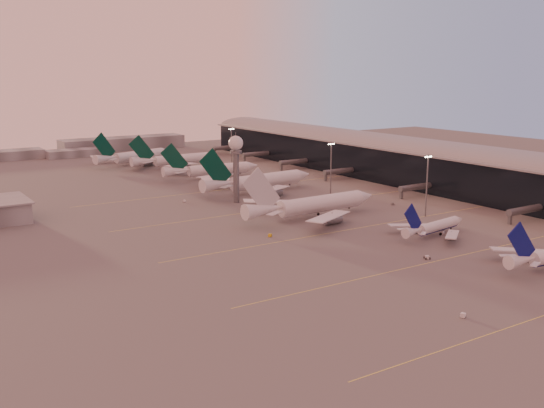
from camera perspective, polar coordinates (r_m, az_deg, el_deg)
ground at (r=187.52m, az=14.15°, el=-6.36°), size 700.00×700.00×0.00m
taxiway_markings at (r=246.03m, az=9.39°, el=-1.77°), size 180.00×185.25×0.02m
terminal at (r=335.70m, az=13.08°, el=3.58°), size 57.00×362.00×23.04m
radar_tower at (r=278.61m, az=-3.25°, el=4.36°), size 6.40×6.40×31.10m
mast_b at (r=259.85m, az=13.72°, el=1.87°), size 3.60×0.56×25.00m
mast_c at (r=296.48m, az=5.31°, el=3.39°), size 3.60×0.56×25.00m
mast_d at (r=369.59m, az=-3.65°, el=5.12°), size 3.60×0.56×25.00m
distant_horizon at (r=467.87m, az=-16.17°, el=4.90°), size 165.00×37.50×9.00m
narrowbody_mid at (r=231.81m, az=14.36°, el=-2.13°), size 35.32×27.99×13.86m
widebody_white at (r=252.10m, az=3.69°, el=-0.38°), size 64.59×51.71×22.71m
greentail_a at (r=303.88m, az=-1.16°, el=1.81°), size 64.35×51.80×23.37m
greentail_b at (r=344.48m, az=-5.37°, el=2.89°), size 56.54×45.56×20.53m
greentail_c at (r=384.30m, az=-8.52°, el=3.77°), size 58.35×47.09×21.19m
greentail_d at (r=403.67m, az=-12.20°, el=4.04°), size 57.49×45.64×21.74m
gsv_truck_a at (r=160.10m, az=16.83°, el=-9.29°), size 6.11×3.89×2.32m
gsv_tug_mid at (r=203.95m, az=13.73°, el=-4.69°), size 4.15×3.33×1.03m
gsv_truck_b at (r=235.74m, az=15.07°, el=-2.32°), size 6.57×4.09×2.50m
gsv_truck_c at (r=224.25m, az=-0.13°, el=-2.66°), size 5.71×4.52×2.22m
gsv_catering_b at (r=280.84m, az=10.81°, el=0.33°), size 5.55×3.60×4.20m
gsv_tug_far at (r=275.71m, az=2.45°, el=-0.02°), size 4.16×4.08×1.04m
gsv_truck_d at (r=284.59m, az=-7.93°, el=0.37°), size 3.68×5.57×2.12m
gsv_tug_hangar at (r=337.24m, az=0.13°, el=2.21°), size 4.28×3.29×1.08m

